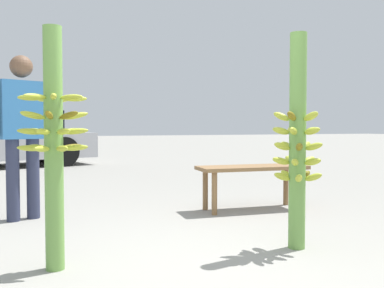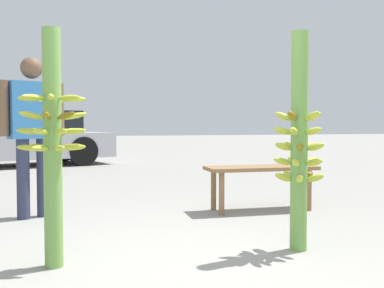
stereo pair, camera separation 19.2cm
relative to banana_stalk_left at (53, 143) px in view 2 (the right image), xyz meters
name	(u,v)px [view 2 (the right image)]	position (x,y,z in m)	size (l,w,h in m)	color
ground_plane	(192,278)	(0.81, -0.50, -0.84)	(80.00, 80.00, 0.00)	gray
banana_stalk_left	(53,143)	(0.00, 0.00, 0.00)	(0.45, 0.45, 1.60)	#6B9E47
banana_stalk_center	(299,143)	(1.78, -0.18, -0.02)	(0.39, 0.39, 1.66)	#6B9E47
vendor_person	(32,123)	(-0.19, 1.70, 0.14)	(0.67, 0.36, 1.66)	#2D334C
market_bench	(261,173)	(2.23, 1.30, -0.42)	(1.28, 0.51, 0.50)	olive
parked_car	(18,139)	(-0.75, 7.94, -0.19)	(4.65, 2.84, 1.32)	#B7B7BC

